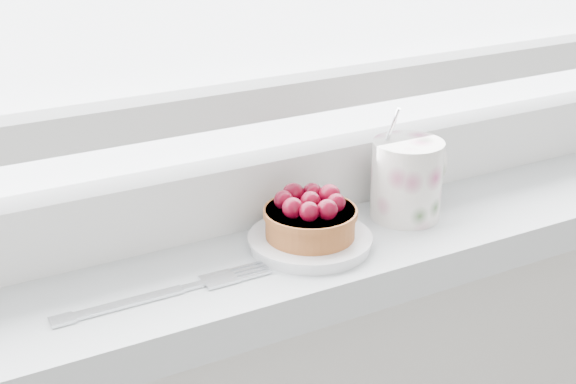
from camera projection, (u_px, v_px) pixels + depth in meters
saucer at (310, 241)px, 0.80m from camera, size 0.12×0.12×0.01m
raspberry_tart at (310, 216)px, 0.79m from camera, size 0.09×0.09×0.05m
floral_mug at (408, 177)px, 0.85m from camera, size 0.12×0.09×0.12m
fork at (164, 294)px, 0.71m from camera, size 0.20×0.03×0.00m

